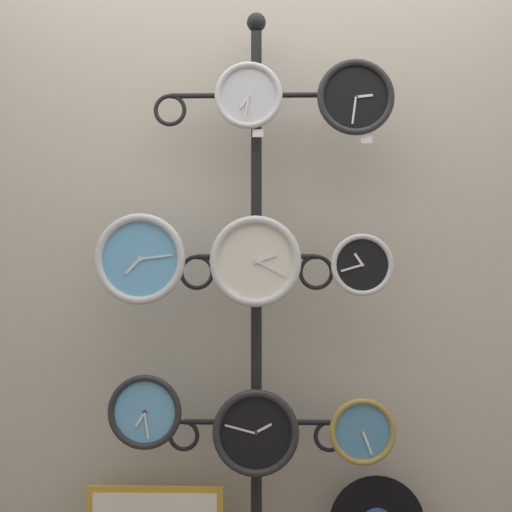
{
  "coord_description": "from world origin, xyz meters",
  "views": [
    {
      "loc": [
        0.07,
        -2.21,
        1.05
      ],
      "look_at": [
        0.0,
        0.36,
        1.19
      ],
      "focal_mm": 50.0,
      "sensor_mm": 36.0,
      "label": 1
    }
  ],
  "objects_px": {
    "display_stand": "(256,370)",
    "clock_bottom_left": "(145,412)",
    "clock_middle_left": "(140,259)",
    "clock_bottom_right": "(363,431)",
    "clock_middle_center": "(257,261)",
    "clock_middle_right": "(362,265)",
    "clock_bottom_center": "(255,433)",
    "clock_top_right": "(356,98)",
    "clock_top_center": "(249,96)"
  },
  "relations": [
    {
      "from": "clock_middle_center",
      "to": "clock_bottom_left",
      "type": "xyz_separation_m",
      "value": [
        -0.4,
        0.04,
        -0.53
      ]
    },
    {
      "from": "clock_top_right",
      "to": "clock_middle_left",
      "type": "distance_m",
      "value": 0.96
    },
    {
      "from": "clock_top_center",
      "to": "clock_top_right",
      "type": "xyz_separation_m",
      "value": [
        0.38,
        -0.04,
        -0.02
      ]
    },
    {
      "from": "clock_bottom_left",
      "to": "clock_bottom_right",
      "type": "bearing_deg",
      "value": -0.3
    },
    {
      "from": "clock_top_right",
      "to": "clock_middle_left",
      "type": "bearing_deg",
      "value": 178.65
    },
    {
      "from": "clock_bottom_center",
      "to": "clock_middle_center",
      "type": "bearing_deg",
      "value": -76.95
    },
    {
      "from": "display_stand",
      "to": "clock_bottom_left",
      "type": "height_order",
      "value": "display_stand"
    },
    {
      "from": "clock_top_center",
      "to": "clock_middle_right",
      "type": "height_order",
      "value": "clock_top_center"
    },
    {
      "from": "clock_middle_right",
      "to": "clock_bottom_right",
      "type": "bearing_deg",
      "value": 91.93
    },
    {
      "from": "clock_middle_right",
      "to": "clock_bottom_right",
      "type": "xyz_separation_m",
      "value": [
        -0.0,
        0.02,
        -0.59
      ]
    },
    {
      "from": "clock_bottom_center",
      "to": "clock_bottom_right",
      "type": "relative_size",
      "value": 1.3
    },
    {
      "from": "clock_bottom_left",
      "to": "clock_top_right",
      "type": "bearing_deg",
      "value": -2.57
    },
    {
      "from": "clock_bottom_left",
      "to": "clock_bottom_right",
      "type": "relative_size",
      "value": 1.12
    },
    {
      "from": "clock_bottom_center",
      "to": "clock_middle_right",
      "type": "bearing_deg",
      "value": -2.7
    },
    {
      "from": "clock_top_right",
      "to": "clock_middle_left",
      "type": "xyz_separation_m",
      "value": [
        -0.77,
        0.02,
        -0.57
      ]
    },
    {
      "from": "display_stand",
      "to": "clock_top_center",
      "type": "bearing_deg",
      "value": -108.62
    },
    {
      "from": "clock_top_right",
      "to": "clock_bottom_left",
      "type": "xyz_separation_m",
      "value": [
        -0.75,
        0.03,
        -1.12
      ]
    },
    {
      "from": "clock_middle_left",
      "to": "clock_middle_center",
      "type": "relative_size",
      "value": 1.01
    },
    {
      "from": "clock_bottom_left",
      "to": "clock_bottom_center",
      "type": "relative_size",
      "value": 0.86
    },
    {
      "from": "display_stand",
      "to": "clock_middle_left",
      "type": "xyz_separation_m",
      "value": [
        -0.41,
        -0.1,
        0.4
      ]
    },
    {
      "from": "display_stand",
      "to": "clock_middle_center",
      "type": "height_order",
      "value": "display_stand"
    },
    {
      "from": "display_stand",
      "to": "clock_bottom_left",
      "type": "distance_m",
      "value": 0.43
    },
    {
      "from": "clock_middle_right",
      "to": "clock_bottom_left",
      "type": "relative_size",
      "value": 0.84
    },
    {
      "from": "display_stand",
      "to": "clock_middle_left",
      "type": "relative_size",
      "value": 6.44
    },
    {
      "from": "clock_middle_right",
      "to": "clock_middle_left",
      "type": "bearing_deg",
      "value": 179.57
    },
    {
      "from": "clock_middle_center",
      "to": "clock_bottom_center",
      "type": "bearing_deg",
      "value": 103.05
    },
    {
      "from": "clock_middle_left",
      "to": "clock_bottom_right",
      "type": "relative_size",
      "value": 1.39
    },
    {
      "from": "clock_bottom_left",
      "to": "clock_bottom_right",
      "type": "height_order",
      "value": "clock_bottom_left"
    },
    {
      "from": "clock_top_right",
      "to": "clock_bottom_center",
      "type": "relative_size",
      "value": 0.9
    },
    {
      "from": "clock_bottom_right",
      "to": "clock_middle_center",
      "type": "bearing_deg",
      "value": -174.43
    },
    {
      "from": "clock_bottom_left",
      "to": "clock_middle_left",
      "type": "bearing_deg",
      "value": -140.93
    },
    {
      "from": "clock_middle_center",
      "to": "clock_bottom_center",
      "type": "height_order",
      "value": "clock_middle_center"
    },
    {
      "from": "clock_middle_left",
      "to": "clock_bottom_left",
      "type": "bearing_deg",
      "value": 39.07
    },
    {
      "from": "clock_top_center",
      "to": "clock_bottom_right",
      "type": "relative_size",
      "value": 1.05
    },
    {
      "from": "clock_top_right",
      "to": "clock_middle_center",
      "type": "relative_size",
      "value": 0.85
    },
    {
      "from": "clock_middle_right",
      "to": "clock_bottom_center",
      "type": "bearing_deg",
      "value": 177.3
    },
    {
      "from": "clock_bottom_center",
      "to": "clock_bottom_right",
      "type": "bearing_deg",
      "value": -0.08
    },
    {
      "from": "clock_top_right",
      "to": "clock_bottom_right",
      "type": "height_order",
      "value": "clock_top_right"
    },
    {
      "from": "clock_middle_center",
      "to": "clock_middle_right",
      "type": "xyz_separation_m",
      "value": [
        0.37,
        0.02,
        -0.01
      ]
    },
    {
      "from": "clock_middle_left",
      "to": "clock_top_right",
      "type": "bearing_deg",
      "value": -1.35
    },
    {
      "from": "clock_bottom_left",
      "to": "clock_bottom_center",
      "type": "xyz_separation_m",
      "value": [
        0.39,
        -0.0,
        -0.07
      ]
    },
    {
      "from": "display_stand",
      "to": "clock_middle_left",
      "type": "bearing_deg",
      "value": -166.92
    },
    {
      "from": "clock_top_center",
      "to": "clock_bottom_center",
      "type": "height_order",
      "value": "clock_top_center"
    },
    {
      "from": "clock_top_center",
      "to": "clock_bottom_center",
      "type": "bearing_deg",
      "value": -14.73
    },
    {
      "from": "clock_top_right",
      "to": "clock_bottom_left",
      "type": "relative_size",
      "value": 1.04
    },
    {
      "from": "clock_top_right",
      "to": "clock_bottom_left",
      "type": "bearing_deg",
      "value": 177.43
    },
    {
      "from": "clock_top_right",
      "to": "clock_middle_left",
      "type": "height_order",
      "value": "clock_top_right"
    },
    {
      "from": "clock_middle_center",
      "to": "clock_top_right",
      "type": "bearing_deg",
      "value": 1.07
    },
    {
      "from": "clock_middle_left",
      "to": "clock_middle_right",
      "type": "xyz_separation_m",
      "value": [
        0.79,
        -0.01,
        -0.02
      ]
    },
    {
      "from": "clock_middle_center",
      "to": "clock_bottom_right",
      "type": "bearing_deg",
      "value": 5.57
    }
  ]
}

